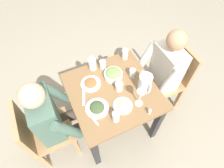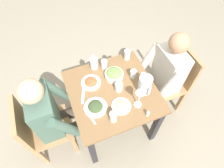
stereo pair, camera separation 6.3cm
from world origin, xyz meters
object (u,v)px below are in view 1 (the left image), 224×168
(plate_rice_curry, at_px, (91,83))
(wine_glass, at_px, (141,95))
(plate_dolmas, at_px, (97,108))
(chair_far, at_px, (171,76))
(water_glass_far_left, at_px, (125,54))
(diner_near, at_px, (58,117))
(salad_bowl, at_px, (113,74))
(water_glass_near_right, at_px, (132,73))
(chair_near, at_px, (41,132))
(water_glass_center, at_px, (103,65))
(plate_beans, at_px, (123,105))
(oil_carafe, at_px, (92,64))
(water_glass_near_left, at_px, (119,87))
(water_pitcher, at_px, (145,83))
(dining_table, at_px, (113,98))
(diner_far, at_px, (158,74))
(water_glass_by_pitcher, at_px, (116,117))
(salt_shaker, at_px, (150,112))

(plate_rice_curry, bearing_deg, wine_glass, 39.30)
(plate_dolmas, bearing_deg, chair_far, 98.52)
(water_glass_far_left, bearing_deg, plate_dolmas, -48.94)
(diner_near, xyz_separation_m, water_glass_far_left, (-0.32, 0.84, 0.14))
(salad_bowl, relative_size, water_glass_near_right, 2.03)
(chair_near, distance_m, water_glass_center, 0.88)
(water_glass_near_right, xyz_separation_m, wine_glass, (0.30, -0.10, 0.10))
(plate_beans, relative_size, oil_carafe, 1.07)
(water_glass_center, bearing_deg, water_glass_near_left, 5.25)
(oil_carafe, bearing_deg, diner_near, -55.08)
(water_pitcher, bearing_deg, salad_bowl, -142.49)
(water_glass_near_right, relative_size, water_glass_far_left, 0.80)
(salad_bowl, xyz_separation_m, oil_carafe, (-0.19, -0.14, 0.01))
(plate_dolmas, xyz_separation_m, wine_glass, (0.11, 0.36, 0.12))
(water_glass_far_left, distance_m, oil_carafe, 0.36)
(dining_table, height_order, water_glass_near_left, water_glass_near_left)
(diner_far, bearing_deg, water_glass_by_pitcher, -64.76)
(water_glass_near_left, distance_m, wine_glass, 0.25)
(water_glass_far_left, xyz_separation_m, salt_shaker, (0.67, -0.11, -0.03))
(water_pitcher, height_order, wine_glass, wine_glass)
(water_glass_near_right, distance_m, wine_glass, 0.33)
(diner_near, relative_size, salt_shaker, 21.47)
(water_pitcher, bearing_deg, salt_shaker, -19.55)
(dining_table, distance_m, water_pitcher, 0.37)
(water_glass_near_left, xyz_separation_m, wine_glass, (0.21, 0.09, 0.10))
(water_glass_near_right, relative_size, water_glass_near_left, 1.01)
(diner_near, height_order, water_glass_near_left, diner_near)
(diner_far, xyz_separation_m, plate_dolmas, (0.14, -0.75, 0.10))
(dining_table, xyz_separation_m, water_glass_center, (-0.30, 0.03, 0.18))
(chair_far, bearing_deg, water_pitcher, -73.93)
(water_glass_by_pitcher, bearing_deg, diner_near, -121.93)
(salt_shaker, bearing_deg, oil_carafe, -159.81)
(diner_far, xyz_separation_m, salad_bowl, (-0.12, -0.47, 0.12))
(plate_beans, height_order, water_glass_center, water_glass_center)
(salt_shaker, bearing_deg, water_glass_near_left, -159.35)
(salad_bowl, distance_m, oil_carafe, 0.24)
(chair_near, bearing_deg, diner_far, 91.37)
(salad_bowl, bearing_deg, plate_rice_curry, -92.67)
(chair_near, height_order, plate_dolmas, chair_near)
(plate_beans, height_order, wine_glass, wine_glass)
(plate_rice_curry, height_order, water_glass_by_pitcher, water_glass_by_pitcher)
(oil_carafe, bearing_deg, plate_rice_curry, -27.79)
(water_glass_center, distance_m, water_glass_far_left, 0.27)
(chair_far, height_order, plate_dolmas, chair_far)
(oil_carafe, bearing_deg, water_glass_far_left, 88.11)
(diner_far, bearing_deg, chair_far, 90.00)
(chair_near, xyz_separation_m, oil_carafe, (-0.33, 0.68, 0.28))
(dining_table, height_order, wine_glass, wine_glass)
(chair_near, height_order, oil_carafe, oil_carafe)
(chair_near, height_order, diner_near, diner_near)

